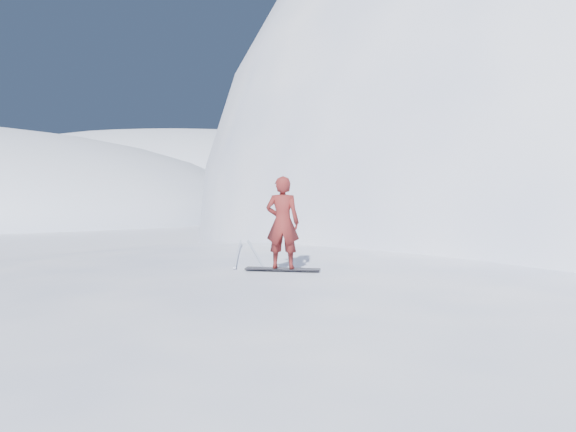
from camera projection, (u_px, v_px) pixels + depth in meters
The scene contains 8 objects.
ground at pixel (261, 398), 10.15m from camera, with size 400.00×400.00×0.00m, color white.
near_ridge at pixel (320, 352), 13.01m from camera, with size 36.00×28.00×4.80m, color white.
peak_shoulder at pixel (496, 263), 28.82m from camera, with size 28.00×24.00×18.00m, color white.
far_ridge_c at pixel (175, 206), 123.90m from camera, with size 140.00×90.00×36.00m, color white.
wind_bumps at pixel (253, 361), 12.31m from camera, with size 16.00×14.40×1.00m.
snowboard at pixel (283, 269), 11.00m from camera, with size 1.61×0.30×0.03m, color black.
snowboarder at pixel (283, 222), 10.94m from camera, with size 0.72×0.47×1.97m, color maroon.
board_tracks at pixel (246, 251), 14.14m from camera, with size 1.83×5.91×0.04m.
Camera 1 is at (1.69, -9.82, 4.12)m, focal length 32.00 mm.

